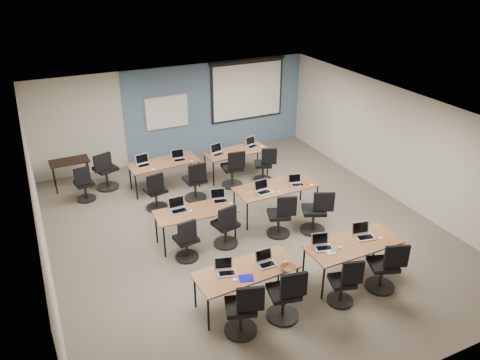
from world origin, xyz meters
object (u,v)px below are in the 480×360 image
task_chair_11 (265,167)px  spare_chair_b (84,186)px  training_table_back_left (164,164)px  laptop_11 (252,144)px  task_chair_8 (156,194)px  task_chair_5 (226,229)px  task_chair_3 (385,270)px  laptop_5 (219,198)px  training_table_mid_right (276,188)px  spare_chair_a (106,173)px  laptop_8 (143,163)px  projector_screen (247,87)px  training_table_back_right (236,152)px  laptop_7 (296,182)px  task_chair_9 (196,184)px  laptop_10 (218,152)px  task_chair_2 (344,285)px  laptop_6 (263,189)px  task_chair_10 (233,172)px  training_table_front_right (353,246)px  task_chair_0 (243,313)px  task_chair_6 (281,219)px  laptop_1 (266,261)px  laptop_9 (179,157)px  laptop_3 (363,233)px  utility_table (70,164)px  training_table_front_left (246,272)px  task_chair_4 (187,243)px  training_table_mid_left (195,213)px  laptop_2 (322,244)px  task_chair_1 (286,298)px  task_chair_7 (316,215)px

task_chair_11 → spare_chair_b: (-4.47, 0.90, -0.01)m
training_table_back_left → laptop_11: laptop_11 is taller
task_chair_8 → spare_chair_b: (-1.45, 1.16, -0.02)m
task_chair_5 → spare_chair_b: 4.00m
task_chair_3 → laptop_5: bearing=140.8°
training_table_mid_right → spare_chair_a: 4.44m
laptop_8 → projector_screen: bearing=14.9°
training_table_back_right → laptop_7: laptop_7 is taller
task_chair_9 → laptop_10: task_chair_9 is taller
task_chair_2 → laptop_6: laptop_6 is taller
task_chair_10 → task_chair_9: bearing=-160.1°
training_table_front_right → task_chair_10: task_chair_10 is taller
task_chair_0 → laptop_6: size_ratio=3.00×
training_table_back_right → task_chair_9: task_chair_9 is taller
spare_chair_a → training_table_mid_right: bearing=-61.0°
task_chair_6 → task_chair_10: 2.53m
training_table_back_left → laptop_1: size_ratio=5.79×
task_chair_0 → laptop_9: size_ratio=3.03×
laptop_1 → laptop_3: laptop_3 is taller
spare_chair_a → laptop_9: bearing=-37.9°
training_table_mid_right → utility_table: 5.33m
laptop_8 → task_chair_8: (-0.00, -1.03, -0.39)m
training_table_back_left → laptop_9: size_ratio=5.26×
projector_screen → task_chair_2: 7.58m
task_chair_10 → projector_screen: bearing=63.8°
training_table_front_left → task_chair_4: (-0.48, 1.67, -0.29)m
laptop_1 → spare_chair_a: spare_chair_a is taller
laptop_5 → task_chair_3: bearing=-46.7°
laptop_7 → laptop_8: (-2.88, 2.55, 0.01)m
training_table_back_right → laptop_3: laptop_3 is taller
training_table_mid_left → laptop_2: bearing=-51.1°
laptop_6 → laptop_8: bearing=125.9°
laptop_2 → task_chair_9: size_ratio=0.31×
laptop_3 → task_chair_9: size_ratio=0.34×
training_table_front_right → training_table_back_right: size_ratio=1.05×
laptop_11 → laptop_1: bearing=-128.0°
training_table_back_right → task_chair_0: size_ratio=1.69×
laptop_11 → spare_chair_a: 3.92m
training_table_mid_left → training_table_back_right: (2.10, 2.51, 0.00)m
task_chair_1 → training_table_front_right: bearing=26.8°
laptop_2 → training_table_mid_right: bearing=94.2°
training_table_front_left → training_table_front_right: size_ratio=0.97×
laptop_9 → task_chair_10: (1.22, -0.65, -0.37)m
task_chair_8 → laptop_5: bearing=-66.8°
task_chair_0 → task_chair_7: task_chair_7 is taller
training_table_front_left → laptop_8: 4.93m
projector_screen → laptop_5: (-2.68, -4.12, -1.09)m
task_chair_5 → laptop_6: task_chair_5 is taller
training_table_front_left → task_chair_2: 1.71m
training_table_mid_right → task_chair_3: task_chair_3 is taller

